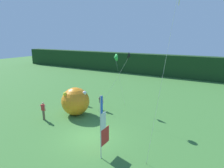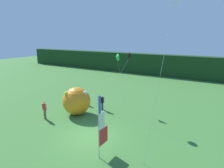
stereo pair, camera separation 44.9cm
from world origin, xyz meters
name	(u,v)px [view 1 (the left image)]	position (x,y,z in m)	size (l,w,h in m)	color
ground_plane	(90,137)	(0.00, 0.00, 0.00)	(120.00, 120.00, 0.00)	#3D7533
distant_treeline	(174,66)	(0.00, 27.66, 2.10)	(80.00, 2.40, 4.21)	#193819
banner_flag	(103,127)	(2.29, -1.59, 2.05)	(0.06, 1.03, 4.27)	#B7B7BC
person_near_banner	(82,97)	(-5.29, 5.79, 0.88)	(0.55, 0.48, 1.65)	brown
person_mid_field	(43,110)	(-5.74, 0.50, 0.93)	(0.55, 0.48, 1.74)	brown
person_far_left	(101,102)	(-2.43, 5.36, 0.87)	(0.55, 0.48, 1.63)	#2D334C
inflatable_balloon	(75,101)	(-3.95, 3.01, 1.41)	(2.80, 2.80, 2.80)	orange
folding_chair	(78,102)	(-5.34, 4.94, 0.51)	(0.51, 0.51, 0.89)	#BCBCC1
kite_green_delta_1	(115,58)	(-1.84, 7.36, 5.47)	(1.28, 1.17, 5.89)	brown
kite_black_delta_2	(129,56)	(0.90, 5.05, 5.94)	(3.69, 0.67, 6.30)	brown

